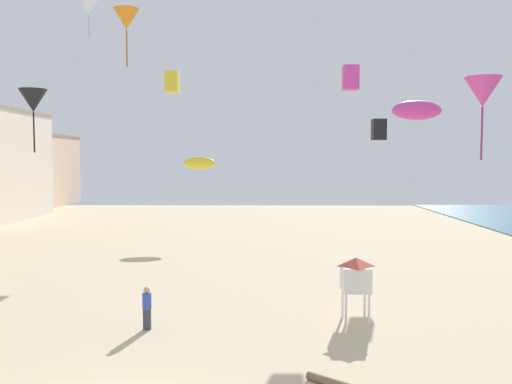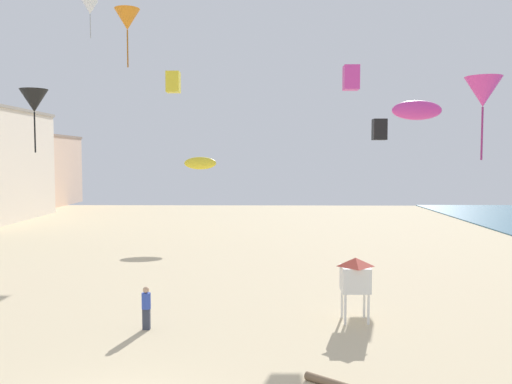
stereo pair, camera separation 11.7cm
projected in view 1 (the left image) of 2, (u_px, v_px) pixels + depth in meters
boardwalk_hotel_far at (25, 170)px, 72.32m from camera, size 10.70×13.60×9.57m
kite_flyer at (147, 306)px, 20.07m from camera, size 0.34×0.34×1.64m
lifeguard_stand at (356, 275)px, 21.09m from camera, size 1.10×1.10×2.55m
kite_magenta_box at (351, 78)px, 32.26m from camera, size 0.93×0.93×1.46m
kite_white_delta at (89, 7)px, 47.93m from camera, size 1.46×1.46×3.31m
kite_magenta_parafoil at (417, 110)px, 26.14m from camera, size 2.44×0.68×0.95m
kite_yellow_parafoil at (199, 163)px, 43.55m from camera, size 2.63×0.73×1.02m
kite_black_box at (379, 130)px, 33.27m from camera, size 0.83×0.83×1.31m
kite_yellow_box at (172, 82)px, 43.05m from camera, size 1.07×1.07×1.67m
kite_black_delta at (33, 101)px, 32.34m from camera, size 1.69×1.69×3.84m
kite_magenta_delta_3 at (483, 92)px, 23.96m from camera, size 1.64×1.64×3.73m
kite_orange_delta at (126, 19)px, 36.37m from camera, size 1.74×1.74×3.95m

